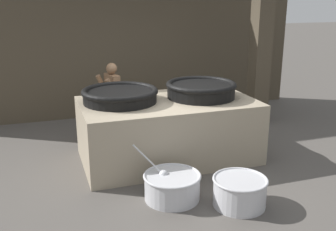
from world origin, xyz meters
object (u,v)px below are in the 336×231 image
(prep_bowl_meat, at_px, (240,191))
(prep_bowl_vegetables, at_px, (172,185))
(cook, at_px, (112,98))
(giant_wok_near, at_px, (120,95))
(giant_wok_far, at_px, (201,89))

(prep_bowl_meat, bearing_deg, prep_bowl_vegetables, 149.61)
(cook, distance_m, prep_bowl_vegetables, 2.75)
(cook, distance_m, prep_bowl_meat, 3.36)
(giant_wok_near, xyz_separation_m, cook, (0.08, 1.12, -0.34))
(prep_bowl_meat, bearing_deg, giant_wok_far, 82.87)
(cook, relative_size, prep_bowl_vegetables, 1.69)
(cook, bearing_deg, giant_wok_far, 123.27)
(prep_bowl_vegetables, bearing_deg, giant_wok_far, 54.43)
(giant_wok_far, xyz_separation_m, prep_bowl_vegetables, (-1.02, -1.43, -0.96))
(prep_bowl_vegetables, distance_m, prep_bowl_meat, 0.91)
(cook, xyz_separation_m, prep_bowl_vegetables, (0.28, -2.67, -0.60))
(giant_wok_far, height_order, prep_bowl_vegetables, giant_wok_far)
(cook, height_order, prep_bowl_vegetables, cook)
(cook, height_order, prep_bowl_meat, cook)
(giant_wok_near, distance_m, prep_bowl_meat, 2.49)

